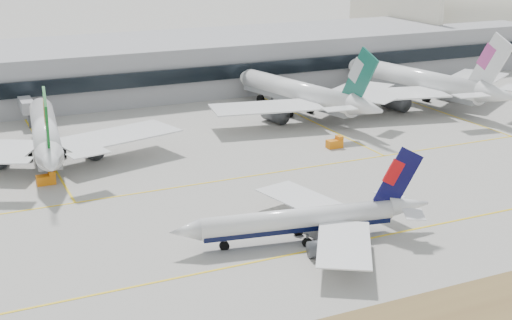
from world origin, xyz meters
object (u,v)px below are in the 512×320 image
terminal (121,68)px  hangar (481,48)px  widebody_china_air (421,82)px  widebody_eva (46,135)px  widebody_cathay (303,95)px  taxiing_airliner (307,220)px

terminal → hangar: bearing=7.4°
hangar → widebody_china_air: bearing=-140.2°
widebody_eva → widebody_cathay: widebody_cathay is taller
widebody_eva → widebody_china_air: (102.64, 8.16, 0.70)m
taxiing_airliner → hangar: hangar is taller
widebody_china_air → hangar: size_ratio=0.69×
taxiing_airliner → widebody_cathay: size_ratio=0.73×
widebody_cathay → hangar: hangar is taller
widebody_eva → terminal: bearing=-22.0°
widebody_eva → hangar: size_ratio=0.62×
taxiing_airliner → terminal: bearing=-80.9°
widebody_eva → widebody_china_air: size_ratio=0.89×
hangar → taxiing_airliner: bearing=-138.7°
widebody_eva → widebody_cathay: bearing=-74.7°
taxiing_airliner → widebody_eva: bearing=-53.4°
terminal → widebody_eva: bearing=-118.5°
widebody_cathay → widebody_china_air: bearing=-105.3°
terminal → hangar: (154.56, 20.16, -7.37)m
widebody_cathay → hangar: (118.90, 66.95, -5.45)m
widebody_eva → widebody_china_air: bearing=-78.9°
widebody_eva → widebody_china_air: 102.97m
taxiing_airliner → hangar: bearing=-129.2°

